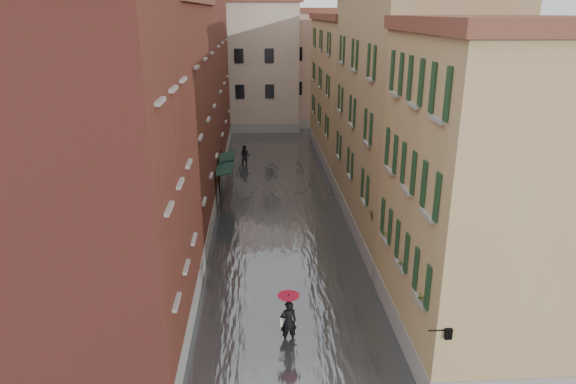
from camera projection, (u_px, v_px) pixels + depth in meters
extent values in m
plane|color=#58595B|center=(291.00, 313.00, 21.84)|extent=(120.00, 120.00, 0.00)
cube|color=#4E5256|center=(278.00, 203.00, 34.04)|extent=(10.00, 60.00, 0.20)
cube|color=maroon|center=(89.00, 187.00, 17.40)|extent=(6.00, 8.00, 13.00)
cube|color=maroon|center=(152.00, 126.00, 27.84)|extent=(6.00, 14.00, 12.50)
cube|color=maroon|center=(186.00, 78.00, 41.71)|extent=(6.00, 16.00, 14.00)
cube|color=#A28C53|center=(489.00, 200.00, 18.43)|extent=(6.00, 8.00, 11.50)
cube|color=#947D59|center=(406.00, 119.00, 28.54)|extent=(6.00, 14.00, 13.00)
cube|color=#A28C53|center=(356.00, 92.00, 42.91)|extent=(6.00, 16.00, 11.50)
cube|color=#BEAD97|center=(241.00, 67.00, 55.28)|extent=(12.00, 9.00, 13.00)
cube|color=tan|center=(321.00, 69.00, 57.83)|extent=(10.00, 9.00, 12.00)
cube|color=#153126|center=(225.00, 168.00, 33.29)|extent=(1.09, 3.06, 0.31)
cylinder|color=black|center=(216.00, 192.00, 32.20)|extent=(0.06, 0.06, 2.80)
cylinder|color=black|center=(219.00, 178.00, 35.09)|extent=(0.06, 0.06, 2.80)
cube|color=#153126|center=(227.00, 158.00, 35.59)|extent=(1.09, 2.89, 0.31)
cylinder|color=black|center=(219.00, 180.00, 34.59)|extent=(0.06, 0.06, 2.80)
cylinder|color=black|center=(222.00, 168.00, 37.31)|extent=(0.06, 0.06, 2.80)
cylinder|color=black|center=(438.00, 330.00, 15.38)|extent=(0.60, 0.05, 0.05)
cube|color=black|center=(448.00, 333.00, 15.43)|extent=(0.22, 0.22, 0.35)
cube|color=beige|center=(448.00, 333.00, 15.43)|extent=(0.14, 0.14, 0.24)
cube|color=brown|center=(425.00, 302.00, 16.78)|extent=(0.22, 0.85, 0.18)
imported|color=#265926|center=(426.00, 291.00, 16.64)|extent=(0.59, 0.51, 0.66)
cube|color=brown|center=(405.00, 267.00, 19.07)|extent=(0.22, 0.85, 0.18)
imported|color=#265926|center=(406.00, 257.00, 18.93)|extent=(0.59, 0.51, 0.66)
cube|color=brown|center=(388.00, 238.00, 21.57)|extent=(0.22, 0.85, 0.18)
imported|color=#265926|center=(388.00, 228.00, 21.43)|extent=(0.59, 0.51, 0.66)
cube|color=brown|center=(375.00, 216.00, 23.85)|extent=(0.22, 0.85, 0.18)
imported|color=#265926|center=(376.00, 208.00, 23.71)|extent=(0.59, 0.51, 0.66)
imported|color=black|center=(288.00, 322.00, 19.65)|extent=(0.74, 0.57, 1.80)
cube|color=beige|center=(281.00, 320.00, 19.66)|extent=(0.08, 0.30, 0.38)
cylinder|color=black|center=(288.00, 312.00, 19.50)|extent=(0.02, 0.02, 1.00)
cone|color=#A30A23|center=(288.00, 299.00, 19.31)|extent=(0.87, 0.87, 0.28)
imported|color=black|center=(245.00, 156.00, 42.13)|extent=(0.94, 0.77, 1.81)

